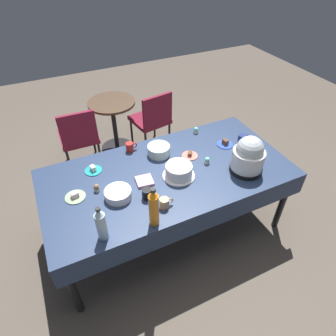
{
  "coord_description": "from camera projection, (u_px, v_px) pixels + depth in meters",
  "views": [
    {
      "loc": [
        -0.84,
        -1.76,
        2.45
      ],
      "look_at": [
        0.0,
        0.0,
        0.8
      ],
      "focal_mm": 31.14,
      "sensor_mm": 36.0,
      "label": 1
    }
  ],
  "objects": [
    {
      "name": "frosted_layer_cake",
      "position": [
        179.0,
        171.0,
        2.51
      ],
      "size": [
        0.28,
        0.28,
        0.12
      ],
      "color": "silver",
      "rests_on": "potluck_table"
    },
    {
      "name": "soda_bottle_water",
      "position": [
        101.0,
        224.0,
        1.97
      ],
      "size": [
        0.07,
        0.07,
        0.3
      ],
      "color": "silver",
      "rests_on": "potluck_table"
    },
    {
      "name": "cupcake_cocoa",
      "position": [
        97.0,
        188.0,
        2.39
      ],
      "size": [
        0.05,
        0.05,
        0.07
      ],
      "color": "beige",
      "rests_on": "potluck_table"
    },
    {
      "name": "paper_napkin_stack",
      "position": [
        144.0,
        181.0,
        2.48
      ],
      "size": [
        0.16,
        0.16,
        0.02
      ],
      "primitive_type": "cube",
      "rotation": [
        0.0,
        0.0,
        -0.12
      ],
      "color": "pink",
      "rests_on": "potluck_table"
    },
    {
      "name": "glass_salad_bowl",
      "position": [
        159.0,
        150.0,
        2.76
      ],
      "size": [
        0.22,
        0.22,
        0.09
      ],
      "primitive_type": "cylinder",
      "color": "#B2C6BC",
      "rests_on": "potluck_table"
    },
    {
      "name": "coffee_mug_tan",
      "position": [
        165.0,
        203.0,
        2.24
      ],
      "size": [
        0.11,
        0.07,
        0.08
      ],
      "color": "tan",
      "rests_on": "potluck_table"
    },
    {
      "name": "cupcake_berry",
      "position": [
        207.0,
        161.0,
        2.66
      ],
      "size": [
        0.05,
        0.05,
        0.07
      ],
      "color": "beige",
      "rests_on": "potluck_table"
    },
    {
      "name": "potluck_table",
      "position": [
        168.0,
        177.0,
        2.62
      ],
      "size": [
        2.2,
        1.1,
        0.75
      ],
      "color": "navy",
      "rests_on": "ground"
    },
    {
      "name": "dessert_plate_cobalt",
      "position": [
        225.0,
        143.0,
        2.9
      ],
      "size": [
        0.16,
        0.16,
        0.06
      ],
      "color": "#2D4CB2",
      "rests_on": "potluck_table"
    },
    {
      "name": "dessert_plate_teal",
      "position": [
        93.0,
        170.0,
        2.59
      ],
      "size": [
        0.15,
        0.15,
        0.05
      ],
      "color": "teal",
      "rests_on": "potluck_table"
    },
    {
      "name": "maroon_chair_right",
      "position": [
        153.0,
        118.0,
        3.81
      ],
      "size": [
        0.51,
        0.51,
        0.85
      ],
      "color": "maroon",
      "rests_on": "ground"
    },
    {
      "name": "slow_cooker",
      "position": [
        248.0,
        156.0,
        2.5
      ],
      "size": [
        0.29,
        0.29,
        0.35
      ],
      "color": "black",
      "rests_on": "potluck_table"
    },
    {
      "name": "soda_bottle_orange_juice",
      "position": [
        154.0,
        208.0,
        2.05
      ],
      "size": [
        0.07,
        0.07,
        0.34
      ],
      "color": "orange",
      "rests_on": "potluck_table"
    },
    {
      "name": "ceramic_snack_bowl",
      "position": [
        118.0,
        194.0,
        2.33
      ],
      "size": [
        0.22,
        0.22,
        0.07
      ],
      "primitive_type": "cylinder",
      "color": "silver",
      "rests_on": "potluck_table"
    },
    {
      "name": "cupcake_mint",
      "position": [
        196.0,
        130.0,
        3.05
      ],
      "size": [
        0.05,
        0.05,
        0.07
      ],
      "color": "beige",
      "rests_on": "potluck_table"
    },
    {
      "name": "dessert_plate_coral",
      "position": [
        190.0,
        155.0,
        2.76
      ],
      "size": [
        0.15,
        0.15,
        0.04
      ],
      "color": "#E07266",
      "rests_on": "potluck_table"
    },
    {
      "name": "coffee_mug_black",
      "position": [
        147.0,
        193.0,
        2.32
      ],
      "size": [
        0.12,
        0.08,
        0.09
      ],
      "color": "black",
      "rests_on": "potluck_table"
    },
    {
      "name": "coffee_mug_red",
      "position": [
        130.0,
        147.0,
        2.8
      ],
      "size": [
        0.11,
        0.07,
        0.09
      ],
      "color": "#B2231E",
      "rests_on": "potluck_table"
    },
    {
      "name": "ground",
      "position": [
        168.0,
        226.0,
        3.07
      ],
      "size": [
        9.0,
        9.0,
        0.0
      ],
      "primitive_type": "plane",
      "color": "brown"
    },
    {
      "name": "coffee_mug_navy",
      "position": [
        242.0,
        138.0,
        2.92
      ],
      "size": [
        0.12,
        0.08,
        0.08
      ],
      "color": "navy",
      "rests_on": "potluck_table"
    },
    {
      "name": "round_cafe_table",
      "position": [
        113.0,
        117.0,
        3.81
      ],
      "size": [
        0.6,
        0.6,
        0.72
      ],
      "color": "#473323",
      "rests_on": "ground"
    },
    {
      "name": "maroon_chair_left",
      "position": [
        79.0,
        135.0,
        3.5
      ],
      "size": [
        0.45,
        0.45,
        0.85
      ],
      "color": "maroon",
      "rests_on": "ground"
    },
    {
      "name": "dessert_plate_sage",
      "position": [
        75.0,
        196.0,
        2.34
      ],
      "size": [
        0.17,
        0.17,
        0.05
      ],
      "color": "#8CA87F",
      "rests_on": "potluck_table"
    }
  ]
}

